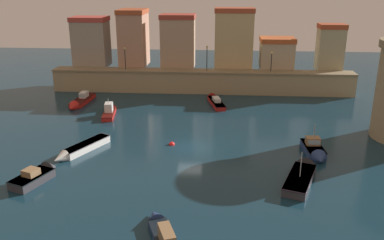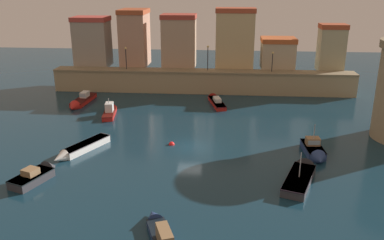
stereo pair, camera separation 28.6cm
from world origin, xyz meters
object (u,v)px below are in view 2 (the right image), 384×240
at_px(moored_boat_0, 80,149).
at_px(mooring_buoy_0, 172,145).
at_px(moored_boat_7, 302,174).
at_px(moored_boat_6, 38,174).
at_px(moored_boat_1, 315,151).
at_px(quay_lamp_0, 126,54).
at_px(moored_boat_2, 160,233).
at_px(quay_lamp_1, 208,54).
at_px(moored_boat_3, 110,110).
at_px(moored_boat_5, 81,102).
at_px(quay_lamp_2, 272,58).
at_px(moored_boat_4, 215,101).

xyz_separation_m(moored_boat_0, mooring_buoy_0, (8.86, 2.79, -0.39)).
height_order(moored_boat_7, mooring_buoy_0, moored_boat_7).
bearing_deg(moored_boat_6, moored_boat_1, -53.74).
height_order(quay_lamp_0, moored_boat_2, quay_lamp_0).
bearing_deg(moored_boat_0, moored_boat_7, 105.45).
distance_m(quay_lamp_1, moored_boat_1, 26.39).
distance_m(quay_lamp_1, moored_boat_2, 38.17).
height_order(moored_boat_6, moored_boat_7, moored_boat_7).
bearing_deg(quay_lamp_0, moored_boat_6, -91.48).
bearing_deg(quay_lamp_1, quay_lamp_0, 180.00).
bearing_deg(moored_boat_0, moored_boat_3, -152.45).
distance_m(quay_lamp_1, moored_boat_5, 19.63).
relative_size(quay_lamp_2, moored_boat_4, 0.40).
bearing_deg(mooring_buoy_0, moored_boat_2, -85.12).
height_order(quay_lamp_0, moored_boat_7, quay_lamp_0).
relative_size(moored_boat_5, moored_boat_7, 1.01).
bearing_deg(moored_boat_2, moored_boat_1, -62.44).
height_order(quay_lamp_1, moored_boat_0, quay_lamp_1).
xyz_separation_m(quay_lamp_1, quay_lamp_2, (9.52, 0.00, -0.46)).
bearing_deg(mooring_buoy_0, moored_boat_4, 75.36).
relative_size(moored_boat_1, moored_boat_4, 0.69).
height_order(moored_boat_2, mooring_buoy_0, moored_boat_2).
height_order(moored_boat_0, moored_boat_5, moored_boat_5).
bearing_deg(quay_lamp_1, moored_boat_0, -115.59).
relative_size(moored_boat_3, moored_boat_7, 0.83).
xyz_separation_m(moored_boat_7, mooring_buoy_0, (-12.21, 6.73, -0.39)).
relative_size(moored_boat_0, moored_boat_4, 0.94).
height_order(moored_boat_1, moored_boat_2, moored_boat_1).
bearing_deg(mooring_buoy_0, moored_boat_0, -162.54).
bearing_deg(quay_lamp_1, moored_boat_6, -113.63).
distance_m(quay_lamp_0, moored_boat_3, 12.82).
bearing_deg(moored_boat_7, moored_boat_0, 99.22).
bearing_deg(moored_boat_0, moored_boat_5, -135.08).
relative_size(moored_boat_3, moored_boat_5, 0.82).
bearing_deg(moored_boat_6, mooring_buoy_0, -29.68).
distance_m(quay_lamp_0, moored_boat_2, 39.69).
height_order(moored_boat_5, mooring_buoy_0, moored_boat_5).
distance_m(quay_lamp_0, moored_boat_0, 24.73).
xyz_separation_m(moored_boat_2, moored_boat_4, (2.71, 32.12, -0.08)).
relative_size(quay_lamp_1, moored_boat_7, 0.51).
bearing_deg(quay_lamp_0, quay_lamp_2, 0.00).
height_order(quay_lamp_0, quay_lamp_1, quay_lamp_1).
distance_m(moored_boat_4, moored_boat_7, 23.89).
bearing_deg(quay_lamp_2, moored_boat_1, -84.94).
bearing_deg(quay_lamp_2, quay_lamp_1, -180.00).
xyz_separation_m(moored_boat_1, moored_boat_7, (-2.07, -5.00, -0.10)).
distance_m(quay_lamp_2, moored_boat_7, 28.55).
bearing_deg(moored_boat_2, moored_boat_6, 36.05).
distance_m(quay_lamp_2, mooring_buoy_0, 25.21).
relative_size(quay_lamp_0, moored_boat_7, 0.46).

